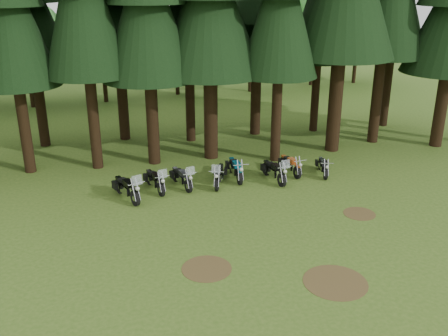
# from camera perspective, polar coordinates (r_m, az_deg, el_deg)

# --- Properties ---
(ground) EXTENTS (120.00, 120.00, 0.00)m
(ground) POSITION_cam_1_polar(r_m,az_deg,el_deg) (20.48, 4.90, -7.31)
(ground) COLOR #3A5A19
(ground) RESTS_ON ground
(pine_back_4) EXTENTS (4.94, 4.94, 13.78)m
(pine_back_4) POSITION_cam_1_polar(r_m,az_deg,el_deg) (31.94, 3.89, 18.29)
(pine_back_4) COLOR black
(pine_back_4) RESTS_ON ground
(decid_2) EXTENTS (6.72, 6.53, 8.40)m
(decid_2) POSITION_cam_1_polar(r_m,az_deg,el_deg) (42.09, -21.43, 13.05)
(decid_2) COLOR black
(decid_2) RESTS_ON ground
(decid_3) EXTENTS (6.12, 5.95, 7.65)m
(decid_3) POSITION_cam_1_polar(r_m,az_deg,el_deg) (42.35, -13.42, 13.32)
(decid_3) COLOR black
(decid_3) RESTS_ON ground
(decid_4) EXTENTS (5.93, 5.76, 7.41)m
(decid_4) POSITION_cam_1_polar(r_m,az_deg,el_deg) (44.26, -5.11, 13.90)
(decid_4) COLOR black
(decid_4) RESTS_ON ground
(decid_5) EXTENTS (8.45, 8.21, 10.56)m
(decid_5) POSITION_cam_1_polar(r_m,az_deg,el_deg) (45.21, 3.71, 16.45)
(decid_5) COLOR black
(decid_5) RESTS_ON ground
(decid_6) EXTENTS (7.06, 6.86, 8.82)m
(decid_6) POSITION_cam_1_polar(r_m,az_deg,el_deg) (49.00, 10.70, 15.27)
(decid_6) COLOR black
(decid_6) RESTS_ON ground
(decid_7) EXTENTS (8.44, 8.20, 10.55)m
(decid_7) POSITION_cam_1_polar(r_m,az_deg,el_deg) (50.95, 15.73, 16.23)
(decid_7) COLOR black
(decid_7) RESTS_ON ground
(dirt_patch_0) EXTENTS (1.80, 1.80, 0.01)m
(dirt_patch_0) POSITION_cam_1_polar(r_m,az_deg,el_deg) (18.05, -1.99, -11.41)
(dirt_patch_0) COLOR #4C3D1E
(dirt_patch_0) RESTS_ON ground
(dirt_patch_1) EXTENTS (1.40, 1.40, 0.01)m
(dirt_patch_1) POSITION_cam_1_polar(r_m,az_deg,el_deg) (22.70, 15.22, -5.05)
(dirt_patch_1) COLOR #4C3D1E
(dirt_patch_1) RESTS_ON ground
(dirt_patch_2) EXTENTS (2.20, 2.20, 0.01)m
(dirt_patch_2) POSITION_cam_1_polar(r_m,az_deg,el_deg) (17.73, 12.60, -12.61)
(dirt_patch_2) COLOR #4C3D1E
(dirt_patch_2) RESTS_ON ground
(motorcycle_0) EXTENTS (1.13, 2.44, 1.57)m
(motorcycle_0) POSITION_cam_1_polar(r_m,az_deg,el_deg) (23.53, -11.03, -2.36)
(motorcycle_0) COLOR black
(motorcycle_0) RESTS_ON ground
(motorcycle_1) EXTENTS (0.77, 2.30, 1.45)m
(motorcycle_1) POSITION_cam_1_polar(r_m,az_deg,el_deg) (24.31, -7.87, -1.49)
(motorcycle_1) COLOR black
(motorcycle_1) RESTS_ON ground
(motorcycle_2) EXTENTS (0.77, 2.24, 1.41)m
(motorcycle_2) POSITION_cam_1_polar(r_m,az_deg,el_deg) (24.56, -4.84, -1.15)
(motorcycle_2) COLOR black
(motorcycle_2) RESTS_ON ground
(motorcycle_3) EXTENTS (1.12, 2.24, 1.45)m
(motorcycle_3) POSITION_cam_1_polar(r_m,az_deg,el_deg) (24.75, -0.59, -0.86)
(motorcycle_3) COLOR black
(motorcycle_3) RESTS_ON ground
(motorcycle_4) EXTENTS (0.38, 2.40, 0.97)m
(motorcycle_4) POSITION_cam_1_polar(r_m,az_deg,el_deg) (25.53, 1.34, -0.16)
(motorcycle_4) COLOR black
(motorcycle_4) RESTS_ON ground
(motorcycle_5) EXTENTS (0.59, 2.38, 1.50)m
(motorcycle_5) POSITION_cam_1_polar(r_m,az_deg,el_deg) (25.33, 5.76, -0.42)
(motorcycle_5) COLOR black
(motorcycle_5) RESTS_ON ground
(motorcycle_6) EXTENTS (0.38, 2.19, 0.89)m
(motorcycle_6) POSITION_cam_1_polar(r_m,az_deg,el_deg) (26.43, 7.59, 0.31)
(motorcycle_6) COLOR black
(motorcycle_6) RESTS_ON ground
(motorcycle_7) EXTENTS (0.65, 1.97, 0.82)m
(motorcycle_7) POSITION_cam_1_polar(r_m,az_deg,el_deg) (26.59, 11.25, 0.12)
(motorcycle_7) COLOR black
(motorcycle_7) RESTS_ON ground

